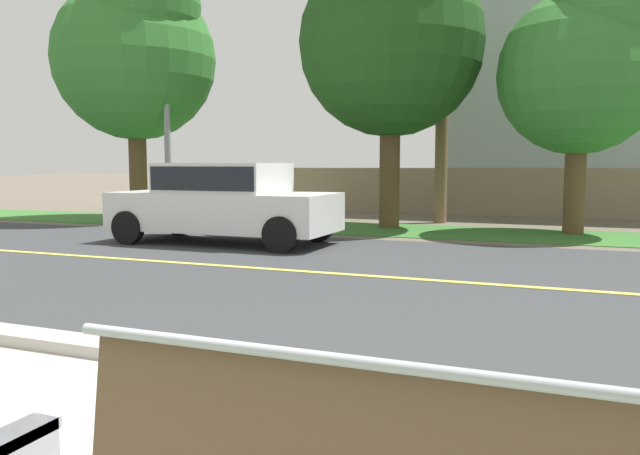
{
  "coord_description": "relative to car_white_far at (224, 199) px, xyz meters",
  "views": [
    {
      "loc": [
        1.72,
        -1.53,
        1.52
      ],
      "look_at": [
        -0.19,
        3.24,
        1.0
      ],
      "focal_mm": 35.18,
      "sensor_mm": 36.0,
      "label": 1
    }
  ],
  "objects": [
    {
      "name": "shade_tree_centre",
      "position": [
        6.35,
        4.11,
        2.82
      ],
      "size": [
        3.43,
        3.43,
        5.66
      ],
      "color": "brown",
      "rests_on": "ground_plane"
    },
    {
      "name": "street_asphalt",
      "position": [
        4.45,
        -2.4,
        -0.85
      ],
      "size": [
        52.0,
        8.0,
        0.01
      ],
      "primitive_type": "cube",
      "color": "#383A3D",
      "rests_on": "ground_plane"
    },
    {
      "name": "far_verge_grass",
      "position": [
        4.45,
        3.53,
        -0.85
      ],
      "size": [
        48.0,
        2.8,
        0.02
      ],
      "primitive_type": "cube",
      "color": "#38702D",
      "rests_on": "ground_plane"
    },
    {
      "name": "garden_wall",
      "position": [
        4.16,
        8.6,
        -0.15
      ],
      "size": [
        13.0,
        0.36,
        1.4
      ],
      "primitive_type": "cube",
      "color": "gray",
      "rests_on": "ground_plane"
    },
    {
      "name": "curb_edge",
      "position": [
        4.45,
        -6.55,
        -0.8
      ],
      "size": [
        44.0,
        0.3,
        0.11
      ],
      "primitive_type": "cube",
      "color": "#ADA89E",
      "rests_on": "ground_plane"
    },
    {
      "name": "car_white_far",
      "position": [
        0.0,
        0.0,
        0.0
      ],
      "size": [
        4.3,
        1.86,
        1.54
      ],
      "color": "silver",
      "rests_on": "ground_plane"
    },
    {
      "name": "road_centre_line",
      "position": [
        4.45,
        -2.4,
        -0.84
      ],
      "size": [
        48.0,
        0.14,
        0.01
      ],
      "primitive_type": "cube",
      "color": "#E0CC4C",
      "rests_on": "ground_plane"
    },
    {
      "name": "ground_plane",
      "position": [
        4.45,
        -0.9,
        -0.85
      ],
      "size": [
        140.0,
        140.0,
        0.0
      ],
      "primitive_type": "plane",
      "color": "#665B4C"
    },
    {
      "name": "shade_tree_left",
      "position": [
        2.3,
        3.92,
        3.76
      ],
      "size": [
        4.31,
        4.31,
        7.11
      ],
      "color": "brown",
      "rests_on": "ground_plane"
    },
    {
      "name": "streetlamp",
      "position": [
        -3.48,
        3.31,
        3.63
      ],
      "size": [
        0.24,
        2.1,
        7.92
      ],
      "color": "gray",
      "rests_on": "ground_plane"
    },
    {
      "name": "shade_tree_far_left",
      "position": [
        -4.82,
        3.73,
        3.81
      ],
      "size": [
        4.35,
        4.35,
        7.17
      ],
      "color": "brown",
      "rests_on": "ground_plane"
    }
  ]
}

